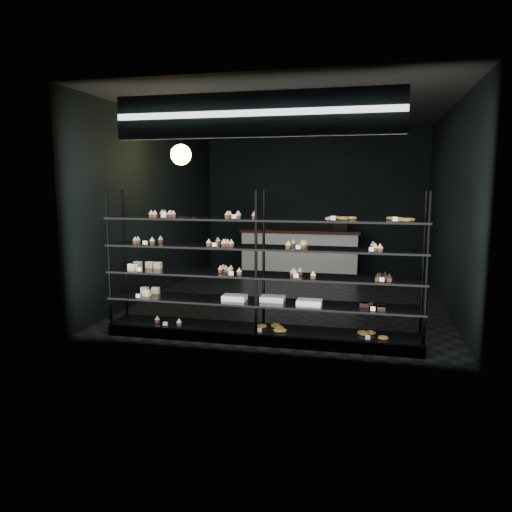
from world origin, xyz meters
name	(u,v)px	position (x,y,z in m)	size (l,w,h in m)	color
room	(294,207)	(0.00, 0.00, 1.60)	(5.01, 6.01, 3.20)	black
display_shelf	(258,292)	(-0.06, -2.45, 0.63)	(4.00, 0.50, 1.91)	black
signage	(254,114)	(0.00, -2.93, 2.75)	(3.30, 0.05, 0.50)	#0C0F3E
pendant_lamp	(181,155)	(-1.70, -0.85, 2.45)	(0.33, 0.33, 0.89)	black
service_counter	(301,251)	(-0.23, 2.50, 0.50)	(2.64, 0.65, 1.23)	silver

